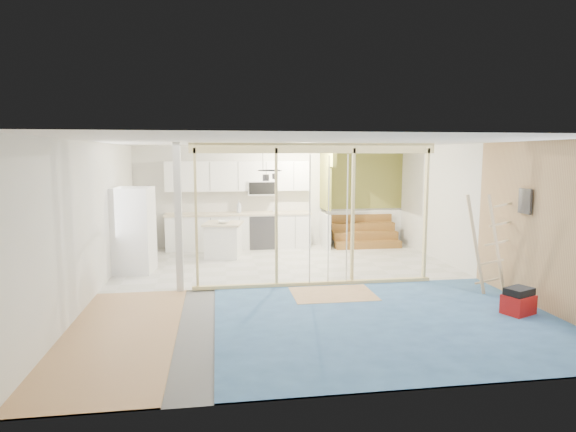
{
  "coord_description": "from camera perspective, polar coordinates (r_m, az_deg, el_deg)",
  "views": [
    {
      "loc": [
        -1.44,
        -8.39,
        2.39
      ],
      "look_at": [
        -0.1,
        0.6,
        1.22
      ],
      "focal_mm": 30.0,
      "sensor_mm": 36.0,
      "label": 1
    }
  ],
  "objects": [
    {
      "name": "ladder",
      "position": [
        8.85,
        22.7,
        -3.1
      ],
      "size": [
        0.92,
        0.08,
        1.71
      ],
      "rotation": [
        0.0,
        0.0,
        -0.11
      ],
      "color": "tan",
      "rests_on": "room"
    },
    {
      "name": "upper_cabinets",
      "position": [
        12.23,
        -5.66,
        4.6
      ],
      "size": [
        3.6,
        0.41,
        0.85
      ],
      "color": "white",
      "rests_on": "room"
    },
    {
      "name": "room",
      "position": [
        8.58,
        1.26,
        0.01
      ],
      "size": [
        7.01,
        8.01,
        2.61
      ],
      "color": "slate",
      "rests_on": "ground"
    },
    {
      "name": "stud_frame",
      "position": [
        8.51,
        -0.54,
        2.02
      ],
      "size": [
        4.66,
        0.14,
        2.6
      ],
      "color": "#F2E194",
      "rests_on": "room"
    },
    {
      "name": "soap_bottle_b",
      "position": [
        12.3,
        -1.63,
        0.91
      ],
      "size": [
        0.1,
        0.1,
        0.18
      ],
      "primitive_type": "imported",
      "rotation": [
        0.0,
        0.0,
        -0.27
      ],
      "color": "silver",
      "rests_on": "base_cabinets"
    },
    {
      "name": "electrical_panel",
      "position": [
        8.55,
        26.29,
        1.59
      ],
      "size": [
        0.04,
        0.3,
        0.4
      ],
      "primitive_type": "cube",
      "color": "#3A3A3F",
      "rests_on": "room"
    },
    {
      "name": "sheathing_panel",
      "position": [
        8.14,
        28.84,
        -1.3
      ],
      "size": [
        0.02,
        4.0,
        2.6
      ],
      "primitive_type": "cube",
      "color": "tan",
      "rests_on": "room"
    },
    {
      "name": "soap_bottle_a",
      "position": [
        12.15,
        -5.84,
        1.11
      ],
      "size": [
        0.13,
        0.13,
        0.31
      ],
      "primitive_type": "imported",
      "rotation": [
        0.0,
        0.0,
        0.09
      ],
      "color": "silver",
      "rests_on": "base_cabinets"
    },
    {
      "name": "fridge",
      "position": [
        10.16,
        -17.81,
        -1.65
      ],
      "size": [
        0.83,
        0.81,
        1.74
      ],
      "rotation": [
        0.0,
        0.0,
        -0.12
      ],
      "color": "white",
      "rests_on": "room"
    },
    {
      "name": "toolbox",
      "position": [
        8.08,
        25.65,
        -9.17
      ],
      "size": [
        0.53,
        0.48,
        0.42
      ],
      "rotation": [
        0.0,
        0.0,
        0.41
      ],
      "color": "#A10F0E",
      "rests_on": "room"
    },
    {
      "name": "green_partition",
      "position": [
        12.63,
        7.61,
        0.67
      ],
      "size": [
        2.25,
        1.51,
        2.6
      ],
      "color": "olive",
      "rests_on": "room"
    },
    {
      "name": "base_cabinets",
      "position": [
        11.91,
        -9.17,
        -2.08
      ],
      "size": [
        4.45,
        2.24,
        0.93
      ],
      "color": "white",
      "rests_on": "room"
    },
    {
      "name": "bowl",
      "position": [
        11.06,
        -7.6,
        -0.72
      ],
      "size": [
        0.32,
        0.32,
        0.06
      ],
      "primitive_type": "imported",
      "rotation": [
        0.0,
        0.0,
        -0.24
      ],
      "color": "white",
      "rests_on": "island"
    },
    {
      "name": "floor_overlays",
      "position": [
        8.91,
        1.63,
        -8.19
      ],
      "size": [
        7.0,
        8.0,
        0.03
      ],
      "color": "silver",
      "rests_on": "room"
    },
    {
      "name": "ceiling_light",
      "position": [
        11.74,
        5.59,
        8.0
      ],
      "size": [
        0.32,
        0.32,
        0.08
      ],
      "primitive_type": "cylinder",
      "color": "#FFEABF",
      "rests_on": "room"
    },
    {
      "name": "pot_rack",
      "position": [
        10.35,
        -2.18,
        5.12
      ],
      "size": [
        0.52,
        0.52,
        0.72
      ],
      "color": "black",
      "rests_on": "room"
    },
    {
      "name": "island",
      "position": [
        11.27,
        -7.66,
        -2.88
      ],
      "size": [
        0.99,
        0.99,
        0.83
      ],
      "rotation": [
        0.0,
        0.0,
        -0.2
      ],
      "color": "white",
      "rests_on": "room"
    }
  ]
}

